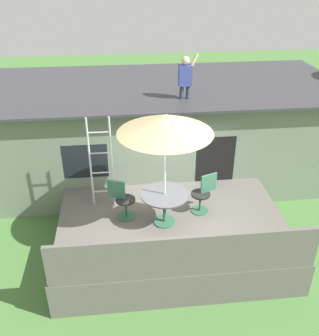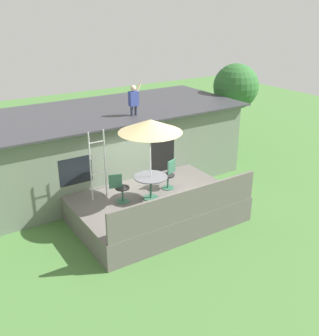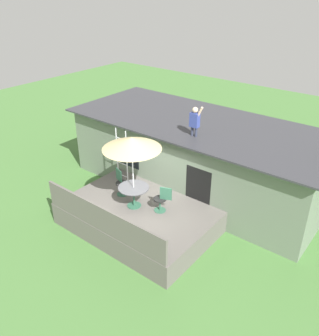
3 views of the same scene
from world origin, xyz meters
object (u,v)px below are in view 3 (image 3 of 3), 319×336
object	(u,v)px
patio_table	(134,191)
person_figure	(195,120)
patio_chair_right	(162,199)
patio_chair_left	(121,182)
step_ladder	(122,158)
patio_umbrella	(132,143)

from	to	relation	value
patio_table	person_figure	xyz separation A→B (m)	(0.79, 2.35, 2.04)
patio_chair_right	patio_table	bearing A→B (deg)	0.00
patio_chair_left	patio_chair_right	distance (m)	1.83
person_figure	patio_chair_left	distance (m)	3.43
step_ladder	person_figure	bearing A→B (deg)	34.98
patio_table	person_figure	bearing A→B (deg)	71.50
step_ladder	patio_table	bearing A→B (deg)	-33.02
patio_umbrella	patio_chair_right	distance (m)	2.14
step_ladder	person_figure	world-z (taller)	person_figure
patio_chair_left	patio_umbrella	bearing A→B (deg)	-0.00
step_ladder	person_figure	distance (m)	3.01
patio_table	person_figure	world-z (taller)	person_figure
step_ladder	patio_chair_right	xyz separation A→B (m)	(2.26, -0.51, -0.64)
person_figure	patio_chair_left	world-z (taller)	person_figure
patio_table	patio_chair_right	xyz separation A→B (m)	(0.93, 0.36, -0.13)
step_ladder	patio_chair_right	bearing A→B (deg)	-12.69
patio_chair_right	patio_chair_left	bearing A→B (deg)	-19.73
patio_umbrella	step_ladder	xyz separation A→B (m)	(-1.34, 0.87, -1.25)
patio_table	step_ladder	xyz separation A→B (m)	(-1.34, 0.87, 0.51)
patio_table	patio_chair_left	size ratio (longest dim) A/B	1.13
patio_chair_right	step_ladder	bearing A→B (deg)	-33.78
patio_chair_left	patio_chair_right	bearing A→B (deg)	20.54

